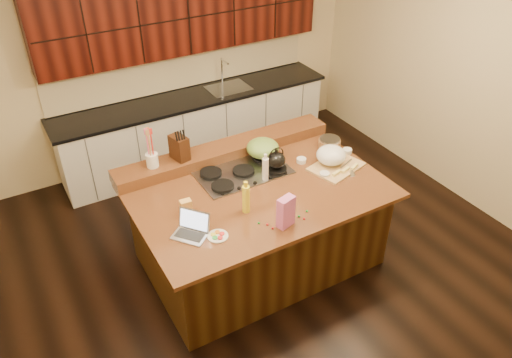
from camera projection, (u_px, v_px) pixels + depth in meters
room at (259, 150)px, 4.55m from camera, size 5.52×5.02×2.72m
island at (258, 225)px, 5.05m from camera, size 2.40×1.60×0.92m
back_ledge at (225, 150)px, 5.25m from camera, size 2.40×0.30×0.12m
cooktop at (244, 172)px, 4.99m from camera, size 0.92×0.52×0.05m
back_counter at (192, 91)px, 6.47m from camera, size 3.70×0.66×2.40m
kettle at (276, 160)px, 4.96m from camera, size 0.20×0.20×0.17m
green_bowl at (263, 148)px, 5.14m from camera, size 0.35×0.35×0.19m
laptop at (192, 228)px, 4.22m from camera, size 0.35×0.36×0.20m
oil_bottle at (246, 199)px, 4.42m from camera, size 0.09×0.09×0.27m
vinegar_bottle at (265, 170)px, 4.83m from camera, size 0.08×0.08×0.25m
wooden_tray at (332, 158)px, 5.07m from camera, size 0.60×0.50×0.21m
ramekin_a at (347, 151)px, 5.32m from camera, size 0.13×0.13×0.04m
ramekin_b at (324, 175)px, 4.94m from camera, size 0.13×0.13×0.04m
ramekin_c at (301, 160)px, 5.16m from camera, size 0.10×0.10×0.04m
strainer_bowl at (329, 144)px, 5.40m from camera, size 0.27×0.27×0.09m
kitchen_timer at (352, 172)px, 4.97m from camera, size 0.09×0.09×0.07m
pink_bag at (286, 212)px, 4.26m from camera, size 0.17×0.12×0.29m
candy_plate at (218, 236)px, 4.21m from camera, size 0.21×0.21×0.01m
package_box at (186, 207)px, 4.44m from camera, size 0.11×0.08×0.14m
utensil_crock at (152, 160)px, 4.85m from camera, size 0.13×0.13×0.14m
knife_block at (179, 148)px, 4.94m from camera, size 0.16×0.22×0.25m
gumdrop_0 at (267, 224)px, 4.33m from camera, size 0.02×0.02×0.02m
gumdrop_1 at (299, 216)px, 4.42m from camera, size 0.02×0.02×0.02m
gumdrop_2 at (304, 219)px, 4.39m from camera, size 0.02×0.02×0.02m
gumdrop_3 at (291, 208)px, 4.52m from camera, size 0.02×0.02×0.02m
gumdrop_4 at (281, 224)px, 4.33m from camera, size 0.02×0.02×0.02m
gumdrop_5 at (307, 211)px, 4.48m from camera, size 0.02×0.02×0.02m
gumdrop_6 at (283, 225)px, 4.32m from camera, size 0.02×0.02×0.02m
gumdrop_7 at (259, 223)px, 4.35m from camera, size 0.02×0.02×0.02m
gumdrop_8 at (273, 228)px, 4.29m from camera, size 0.02×0.02×0.02m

